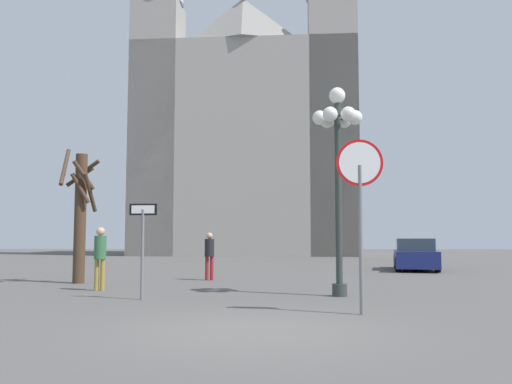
{
  "coord_description": "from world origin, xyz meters",
  "views": [
    {
      "loc": [
        0.41,
        -8.37,
        1.41
      ],
      "look_at": [
        -0.61,
        18.99,
        3.75
      ],
      "focal_mm": 37.78,
      "sensor_mm": 36.0,
      "label": 1
    }
  ],
  "objects_px": {
    "pedestrian_walking": "(209,251)",
    "pedestrian_standing": "(100,252)",
    "one_way_arrow_sign": "(143,237)",
    "cathedral": "(247,125)",
    "parked_car_near_navy": "(415,255)",
    "bare_tree": "(80,211)",
    "street_lamp": "(338,145)",
    "stop_sign": "(360,188)"
  },
  "relations": [
    {
      "from": "stop_sign",
      "to": "bare_tree",
      "type": "relative_size",
      "value": 0.76
    },
    {
      "from": "one_way_arrow_sign",
      "to": "bare_tree",
      "type": "xyz_separation_m",
      "value": [
        -3.09,
        4.36,
        0.83
      ]
    },
    {
      "from": "street_lamp",
      "to": "pedestrian_walking",
      "type": "bearing_deg",
      "value": 127.92
    },
    {
      "from": "cathedral",
      "to": "bare_tree",
      "type": "xyz_separation_m",
      "value": [
        -3.7,
        -28.72,
        -8.84
      ]
    },
    {
      "from": "one_way_arrow_sign",
      "to": "bare_tree",
      "type": "distance_m",
      "value": 5.4
    },
    {
      "from": "one_way_arrow_sign",
      "to": "pedestrian_standing",
      "type": "bearing_deg",
      "value": 128.83
    },
    {
      "from": "bare_tree",
      "to": "pedestrian_standing",
      "type": "bearing_deg",
      "value": -58.14
    },
    {
      "from": "pedestrian_walking",
      "to": "pedestrian_standing",
      "type": "height_order",
      "value": "pedestrian_standing"
    },
    {
      "from": "pedestrian_standing",
      "to": "bare_tree",
      "type": "bearing_deg",
      "value": 121.86
    },
    {
      "from": "pedestrian_standing",
      "to": "parked_car_near_navy",
      "type": "bearing_deg",
      "value": 41.77
    },
    {
      "from": "cathedral",
      "to": "bare_tree",
      "type": "height_order",
      "value": "cathedral"
    },
    {
      "from": "bare_tree",
      "to": "parked_car_near_navy",
      "type": "distance_m",
      "value": 14.45
    },
    {
      "from": "bare_tree",
      "to": "street_lamp",
      "type": "bearing_deg",
      "value": -24.27
    },
    {
      "from": "stop_sign",
      "to": "parked_car_near_navy",
      "type": "bearing_deg",
      "value": 72.0
    },
    {
      "from": "cathedral",
      "to": "street_lamp",
      "type": "relative_size",
      "value": 7.06
    },
    {
      "from": "pedestrian_walking",
      "to": "parked_car_near_navy",
      "type": "bearing_deg",
      "value": 35.91
    },
    {
      "from": "pedestrian_walking",
      "to": "pedestrian_standing",
      "type": "bearing_deg",
      "value": -124.48
    },
    {
      "from": "one_way_arrow_sign",
      "to": "parked_car_near_navy",
      "type": "relative_size",
      "value": 0.46
    },
    {
      "from": "stop_sign",
      "to": "one_way_arrow_sign",
      "type": "xyz_separation_m",
      "value": [
        -4.66,
        2.23,
        -0.92
      ]
    },
    {
      "from": "bare_tree",
      "to": "pedestrian_standing",
      "type": "xyz_separation_m",
      "value": [
        1.42,
        -2.29,
        -1.22
      ]
    },
    {
      "from": "cathedral",
      "to": "parked_car_near_navy",
      "type": "relative_size",
      "value": 7.66
    },
    {
      "from": "one_way_arrow_sign",
      "to": "cathedral",
      "type": "bearing_deg",
      "value": 88.94
    },
    {
      "from": "cathedral",
      "to": "street_lamp",
      "type": "distance_m",
      "value": 33.27
    },
    {
      "from": "stop_sign",
      "to": "pedestrian_standing",
      "type": "relative_size",
      "value": 1.93
    },
    {
      "from": "street_lamp",
      "to": "parked_car_near_navy",
      "type": "xyz_separation_m",
      "value": [
        4.6,
        10.9,
        -3.03
      ]
    },
    {
      "from": "cathedral",
      "to": "bare_tree",
      "type": "bearing_deg",
      "value": -97.33
    },
    {
      "from": "one_way_arrow_sign",
      "to": "bare_tree",
      "type": "relative_size",
      "value": 0.51
    },
    {
      "from": "street_lamp",
      "to": "parked_car_near_navy",
      "type": "relative_size",
      "value": 1.08
    },
    {
      "from": "one_way_arrow_sign",
      "to": "parked_car_near_navy",
      "type": "bearing_deg",
      "value": 51.99
    },
    {
      "from": "bare_tree",
      "to": "pedestrian_walking",
      "type": "distance_m",
      "value": 4.36
    },
    {
      "from": "cathedral",
      "to": "pedestrian_standing",
      "type": "height_order",
      "value": "cathedral"
    },
    {
      "from": "street_lamp",
      "to": "pedestrian_walking",
      "type": "height_order",
      "value": "street_lamp"
    },
    {
      "from": "street_lamp",
      "to": "pedestrian_walking",
      "type": "relative_size",
      "value": 3.25
    },
    {
      "from": "pedestrian_standing",
      "to": "one_way_arrow_sign",
      "type": "bearing_deg",
      "value": -51.17
    },
    {
      "from": "cathedral",
      "to": "stop_sign",
      "type": "height_order",
      "value": "cathedral"
    },
    {
      "from": "cathedral",
      "to": "pedestrian_walking",
      "type": "distance_m",
      "value": 29.17
    },
    {
      "from": "cathedral",
      "to": "street_lamp",
      "type": "bearing_deg",
      "value": -82.91
    },
    {
      "from": "stop_sign",
      "to": "pedestrian_walking",
      "type": "relative_size",
      "value": 2.06
    },
    {
      "from": "bare_tree",
      "to": "pedestrian_standing",
      "type": "height_order",
      "value": "bare_tree"
    },
    {
      "from": "cathedral",
      "to": "street_lamp",
      "type": "xyz_separation_m",
      "value": [
        4.0,
        -32.19,
        -7.4
      ]
    },
    {
      "from": "cathedral",
      "to": "pedestrian_walking",
      "type": "xyz_separation_m",
      "value": [
        0.23,
        -27.35,
        -10.13
      ]
    },
    {
      "from": "cathedral",
      "to": "pedestrian_standing",
      "type": "relative_size",
      "value": 21.47
    }
  ]
}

